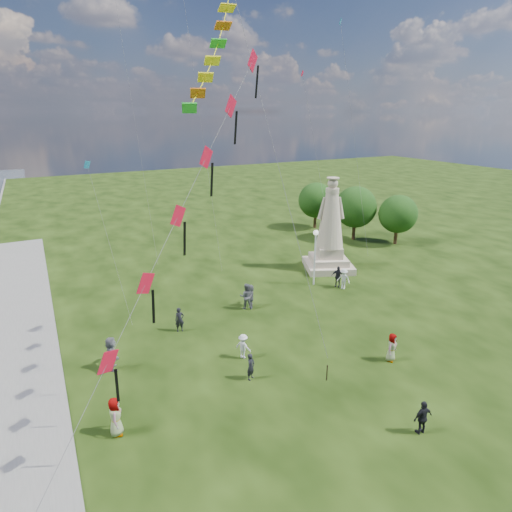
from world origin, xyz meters
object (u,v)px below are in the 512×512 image
statue (330,236)px  person_10 (115,417)px  person_4 (392,347)px  person_9 (338,276)px  person_2 (243,346)px  person_11 (251,295)px  person_5 (112,353)px  person_7 (246,296)px  lamppost (315,246)px  person_8 (344,279)px  person_3 (423,417)px  person_0 (251,367)px  person_6 (180,320)px

statue → person_10: 23.95m
person_4 → person_9: 10.67m
person_2 → person_11: (3.41, 5.84, 0.09)m
person_2 → person_11: size_ratio=0.89×
statue → person_5: size_ratio=4.23×
person_5 → person_7: size_ratio=1.01×
person_7 → person_11: 0.52m
statue → person_5: statue is taller
lamppost → person_5: bearing=-163.5°
person_7 → person_8: (8.30, -0.29, -0.12)m
lamppost → person_3: lamppost is taller
statue → person_8: bearing=-88.5°
person_2 → person_4: 8.20m
person_0 → person_9: size_ratio=0.87×
person_8 → person_7: bearing=-125.6°
person_9 → statue: bearing=111.0°
statue → person_4: (-5.78, -13.57, -2.20)m
statue → person_5: bearing=-136.4°
person_3 → person_7: 14.55m
lamppost → person_5: size_ratio=2.38×
person_5 → person_9: bearing=-76.0°
person_0 → person_9: bearing=1.2°
person_0 → person_8: 13.87m
person_5 → person_6: 5.08m
person_8 → person_9: person_9 is taller
person_0 → person_2: 2.07m
person_4 → person_5: 15.18m
lamppost → person_2: (-9.68, -7.08, -2.53)m
person_5 → person_11: 10.72m
person_10 → person_0: bearing=-67.2°
statue → person_9: (-1.82, -3.66, -2.18)m
statue → person_4: bearing=-89.9°
person_11 → person_10: bearing=-23.9°
person_5 → person_7: (9.64, 3.39, -0.01)m
person_2 → person_8: (11.25, 5.33, 0.09)m
person_2 → person_3: bearing=172.6°
person_11 → person_2: bearing=-3.2°
person_6 → person_8: size_ratio=0.97×
person_7 → person_10: (-10.37, -8.54, -0.05)m
person_3 → person_5: bearing=-41.6°
person_3 → person_10: person_10 is taller
person_10 → statue: bearing=-43.4°
statue → person_8: 5.03m
person_10 → person_2: bearing=-53.4°
person_8 → person_10: size_ratio=0.91×
person_2 → person_3: person_3 is taller
person_0 → person_3: size_ratio=0.92×
person_10 → person_3: bearing=-102.0°
person_3 → person_7: person_7 is taller
person_8 → person_9: 0.56m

